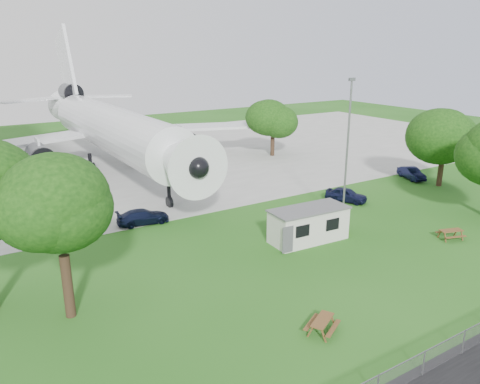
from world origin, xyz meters
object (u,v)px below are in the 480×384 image
site_cabin (309,224)px  picnic_east (450,239)px  picnic_west (322,332)px  airliner (109,126)px

site_cabin → picnic_east: bearing=-31.0°
site_cabin → picnic_east: size_ratio=3.79×
site_cabin → picnic_west: bearing=-126.8°
airliner → picnic_east: size_ratio=26.52×
picnic_west → site_cabin: bearing=24.7°
picnic_west → picnic_east: size_ratio=1.00×
site_cabin → picnic_east: site_cabin is taller
site_cabin → picnic_east: (9.56, -5.75, -1.31)m
airliner → site_cabin: 31.26m
picnic_west → picnic_east: 17.45m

